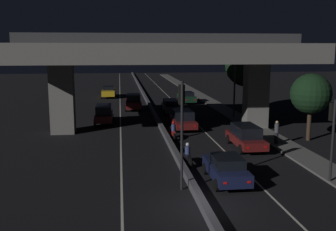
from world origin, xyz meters
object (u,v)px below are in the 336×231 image
(car_dark_red_second_oncoming, at_px, (133,102))
(pedestrian_on_sidewalk, at_px, (277,132))
(car_dark_blue_lead, at_px, (226,168))
(car_taxi_yellow_third_oncoming, at_px, (108,92))
(car_dark_red_lead_oncoming, at_px, (104,114))
(car_dark_red_third, at_px, (183,119))
(traffic_light_left_of_median, at_px, (182,117))
(motorcycle_black_filtering_near, at_px, (188,155))
(street_lamp, at_px, (231,71))
(car_dark_red_second, at_px, (246,136))
(car_dark_green_fifth, at_px, (187,97))
(motorcycle_red_filtering_mid, at_px, (173,132))
(traffic_light_right_of_median, at_px, (333,126))
(car_grey_fourth, at_px, (171,106))

(car_dark_red_second_oncoming, xyz_separation_m, pedestrian_on_sidewalk, (10.05, -18.60, 0.04))
(car_dark_blue_lead, distance_m, car_taxi_yellow_third_oncoming, 39.30)
(car_dark_red_lead_oncoming, xyz_separation_m, car_taxi_yellow_third_oncoming, (-0.11, 20.52, -0.09))
(car_dark_red_third, height_order, car_dark_red_second_oncoming, car_dark_red_second_oncoming)
(traffic_light_left_of_median, height_order, motorcycle_black_filtering_near, traffic_light_left_of_median)
(street_lamp, bearing_deg, traffic_light_left_of_median, -112.50)
(motorcycle_black_filtering_near, bearing_deg, car_dark_blue_lead, -159.99)
(car_dark_red_lead_oncoming, xyz_separation_m, pedestrian_on_sidewalk, (13.17, -10.49, 0.07))
(car_dark_red_second, bearing_deg, street_lamp, -10.75)
(car_dark_green_fifth, bearing_deg, car_dark_red_second_oncoming, 122.39)
(traffic_light_left_of_median, distance_m, motorcycle_red_filtering_mid, 11.66)
(car_dark_green_fifth, bearing_deg, pedestrian_on_sidewalk, -176.11)
(car_dark_green_fifth, height_order, motorcycle_black_filtering_near, car_dark_green_fifth)
(traffic_light_left_of_median, height_order, motorcycle_red_filtering_mid, traffic_light_left_of_median)
(car_taxi_yellow_third_oncoming, bearing_deg, car_dark_green_fifth, 55.13)
(traffic_light_left_of_median, relative_size, car_dark_red_lead_oncoming, 1.32)
(car_dark_red_second, bearing_deg, motorcycle_black_filtering_near, 126.17)
(traffic_light_right_of_median, distance_m, car_taxi_yellow_third_oncoming, 41.48)
(car_grey_fourth, bearing_deg, street_lamp, -123.43)
(car_dark_red_third, bearing_deg, motorcycle_black_filtering_near, 171.61)
(car_dark_red_second_oncoming, xyz_separation_m, car_taxi_yellow_third_oncoming, (-3.23, 12.42, -0.12))
(traffic_light_right_of_median, relative_size, car_taxi_yellow_third_oncoming, 0.97)
(car_grey_fourth, bearing_deg, motorcycle_red_filtering_mid, 174.20)
(car_dark_red_lead_oncoming, distance_m, motorcycle_red_filtering_mid, 9.63)
(car_grey_fourth, bearing_deg, traffic_light_left_of_median, 174.49)
(car_dark_green_fifth, xyz_separation_m, car_dark_red_lead_oncoming, (-10.41, -13.23, 0.15))
(car_taxi_yellow_third_oncoming, bearing_deg, car_dark_red_second, 18.49)
(car_grey_fourth, bearing_deg, car_dark_red_second_oncoming, 54.68)
(traffic_light_right_of_median, distance_m, motorcycle_black_filtering_near, 8.54)
(traffic_light_left_of_median, xyz_separation_m, car_grey_fourth, (2.55, 24.03, -2.99))
(traffic_light_left_of_median, xyz_separation_m, car_dark_red_second, (5.94, 7.72, -2.90))
(car_taxi_yellow_third_oncoming, bearing_deg, car_dark_blue_lead, 10.58)
(car_taxi_yellow_third_oncoming, relative_size, pedestrian_on_sidewalk, 2.71)
(street_lamp, bearing_deg, car_taxi_yellow_third_oncoming, 124.20)
(car_dark_red_third, bearing_deg, car_dark_red_second_oncoming, 18.31)
(car_taxi_yellow_third_oncoming, bearing_deg, motorcycle_red_filtering_mid, 11.59)
(car_dark_red_lead_oncoming, distance_m, car_taxi_yellow_third_oncoming, 20.52)
(traffic_light_right_of_median, height_order, car_dark_green_fifth, traffic_light_right_of_median)
(street_lamp, relative_size, car_dark_red_third, 1.71)
(car_dark_green_fifth, bearing_deg, motorcycle_red_filtering_mid, 164.74)
(motorcycle_black_filtering_near, relative_size, motorcycle_red_filtering_mid, 1.02)
(motorcycle_black_filtering_near, bearing_deg, car_dark_red_second, -58.29)
(car_grey_fourth, distance_m, car_dark_red_lead_oncoming, 8.85)
(car_dark_blue_lead, bearing_deg, street_lamp, -16.42)
(car_grey_fourth, xyz_separation_m, motorcycle_black_filtering_near, (-1.50, -19.86, -0.20))
(car_dark_red_second, height_order, car_dark_red_second_oncoming, car_dark_red_second_oncoming)
(car_dark_red_lead_oncoming, distance_m, car_dark_red_second_oncoming, 8.68)
(traffic_light_left_of_median, relative_size, car_taxi_yellow_third_oncoming, 1.19)
(car_dark_red_second, height_order, car_grey_fourth, car_dark_red_second)
(street_lamp, xyz_separation_m, car_dark_red_second_oncoming, (-9.86, 6.85, -3.91))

